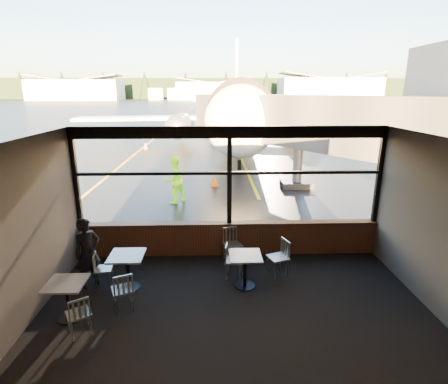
{
  "coord_description": "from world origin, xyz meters",
  "views": [
    {
      "loc": [
        -0.43,
        -8.81,
        4.33
      ],
      "look_at": [
        -0.11,
        1.0,
        1.5
      ],
      "focal_mm": 28.0,
      "sensor_mm": 36.0,
      "label": 1
    }
  ],
  "objects_px": {
    "passenger": "(88,253)",
    "cone_nose": "(214,180)",
    "chair_near_w": "(234,261)",
    "cone_wing": "(146,146)",
    "cafe_table_near": "(245,271)",
    "ground_crew": "(174,180)",
    "chair_mid_w": "(104,269)",
    "chair_near_e": "(278,258)",
    "chair_mid_s": "(123,290)",
    "airliner": "(238,80)",
    "jet_bridge": "(310,143)",
    "cafe_table_mid": "(128,272)",
    "chair_left_s": "(78,314)",
    "cafe_table_left": "(68,301)",
    "chair_near_n": "(233,245)"
  },
  "relations": [
    {
      "from": "chair_mid_s",
      "to": "cafe_table_near",
      "type": "bearing_deg",
      "value": -6.08
    },
    {
      "from": "cafe_table_near",
      "to": "cone_nose",
      "type": "height_order",
      "value": "cafe_table_near"
    },
    {
      "from": "passenger",
      "to": "cafe_table_mid",
      "type": "bearing_deg",
      "value": -54.23
    },
    {
      "from": "chair_near_w",
      "to": "cone_nose",
      "type": "relative_size",
      "value": 1.56
    },
    {
      "from": "passenger",
      "to": "cone_nose",
      "type": "distance_m",
      "value": 9.32
    },
    {
      "from": "cone_nose",
      "to": "cone_wing",
      "type": "bearing_deg",
      "value": 115.22
    },
    {
      "from": "chair_near_w",
      "to": "cone_wing",
      "type": "distance_m",
      "value": 20.64
    },
    {
      "from": "chair_left_s",
      "to": "passenger",
      "type": "height_order",
      "value": "passenger"
    },
    {
      "from": "jet_bridge",
      "to": "airliner",
      "type": "bearing_deg",
      "value": 96.21
    },
    {
      "from": "cafe_table_near",
      "to": "passenger",
      "type": "xyz_separation_m",
      "value": [
        -3.55,
        0.16,
        0.43
      ]
    },
    {
      "from": "airliner",
      "to": "jet_bridge",
      "type": "xyz_separation_m",
      "value": [
        1.82,
        -16.76,
        -3.01
      ]
    },
    {
      "from": "jet_bridge",
      "to": "chair_mid_s",
      "type": "height_order",
      "value": "jet_bridge"
    },
    {
      "from": "cafe_table_near",
      "to": "cone_nose",
      "type": "xyz_separation_m",
      "value": [
        -0.64,
        8.99,
        -0.12
      ]
    },
    {
      "from": "airliner",
      "to": "cafe_table_mid",
      "type": "distance_m",
      "value": 24.77
    },
    {
      "from": "chair_left_s",
      "to": "cafe_table_near",
      "type": "bearing_deg",
      "value": -6.36
    },
    {
      "from": "chair_mid_w",
      "to": "passenger",
      "type": "bearing_deg",
      "value": -94.34
    },
    {
      "from": "chair_mid_s",
      "to": "ground_crew",
      "type": "relative_size",
      "value": 0.46
    },
    {
      "from": "jet_bridge",
      "to": "cafe_table_near",
      "type": "relative_size",
      "value": 13.18
    },
    {
      "from": "ground_crew",
      "to": "cone_nose",
      "type": "relative_size",
      "value": 3.45
    },
    {
      "from": "airliner",
      "to": "ground_crew",
      "type": "distance_m",
      "value": 18.45
    },
    {
      "from": "cafe_table_near",
      "to": "cafe_table_mid",
      "type": "relative_size",
      "value": 0.95
    },
    {
      "from": "cafe_table_mid",
      "to": "cone_wing",
      "type": "height_order",
      "value": "cafe_table_mid"
    },
    {
      "from": "airliner",
      "to": "passenger",
      "type": "xyz_separation_m",
      "value": [
        -5.05,
        -23.78,
        -4.47
      ]
    },
    {
      "from": "cone_nose",
      "to": "cafe_table_left",
      "type": "bearing_deg",
      "value": -106.21
    },
    {
      "from": "passenger",
      "to": "cone_nose",
      "type": "height_order",
      "value": "passenger"
    },
    {
      "from": "cone_wing",
      "to": "cone_nose",
      "type": "bearing_deg",
      "value": -64.78
    },
    {
      "from": "passenger",
      "to": "chair_near_e",
      "type": "bearing_deg",
      "value": -40.46
    },
    {
      "from": "cafe_table_mid",
      "to": "cafe_table_left",
      "type": "xyz_separation_m",
      "value": [
        -0.92,
        -1.07,
        -0.02
      ]
    },
    {
      "from": "airliner",
      "to": "cafe_table_left",
      "type": "relative_size",
      "value": 43.58
    },
    {
      "from": "cafe_table_mid",
      "to": "chair_mid_w",
      "type": "bearing_deg",
      "value": 164.28
    },
    {
      "from": "chair_near_n",
      "to": "chair_left_s",
      "type": "xyz_separation_m",
      "value": [
        -2.99,
        -2.82,
        -0.04
      ]
    },
    {
      "from": "airliner",
      "to": "cafe_table_near",
      "type": "relative_size",
      "value": 43.69
    },
    {
      "from": "chair_near_e",
      "to": "chair_mid_s",
      "type": "distance_m",
      "value": 3.65
    },
    {
      "from": "chair_mid_w",
      "to": "passenger",
      "type": "relative_size",
      "value": 0.49
    },
    {
      "from": "ground_crew",
      "to": "cafe_table_left",
      "type": "bearing_deg",
      "value": 40.86
    },
    {
      "from": "cafe_table_near",
      "to": "chair_near_e",
      "type": "height_order",
      "value": "chair_near_e"
    },
    {
      "from": "cone_wing",
      "to": "chair_mid_w",
      "type": "bearing_deg",
      "value": -82.34
    },
    {
      "from": "airliner",
      "to": "cafe_table_near",
      "type": "distance_m",
      "value": 24.48
    },
    {
      "from": "jet_bridge",
      "to": "cone_nose",
      "type": "xyz_separation_m",
      "value": [
        -3.96,
        1.81,
        -2.01
      ]
    },
    {
      "from": "ground_crew",
      "to": "cone_wing",
      "type": "height_order",
      "value": "ground_crew"
    },
    {
      "from": "passenger",
      "to": "jet_bridge",
      "type": "bearing_deg",
      "value": 0.82
    },
    {
      "from": "cafe_table_mid",
      "to": "chair_near_w",
      "type": "relative_size",
      "value": 0.98
    },
    {
      "from": "chair_near_n",
      "to": "chair_left_s",
      "type": "relative_size",
      "value": 1.09
    },
    {
      "from": "chair_mid_w",
      "to": "ground_crew",
      "type": "xyz_separation_m",
      "value": [
        1.0,
        6.23,
        0.54
      ]
    },
    {
      "from": "cone_nose",
      "to": "cone_wing",
      "type": "xyz_separation_m",
      "value": [
        -5.3,
        11.26,
        -0.02
      ]
    },
    {
      "from": "chair_mid_w",
      "to": "passenger",
      "type": "distance_m",
      "value": 0.52
    },
    {
      "from": "chair_near_w",
      "to": "chair_left_s",
      "type": "distance_m",
      "value": 3.56
    },
    {
      "from": "passenger",
      "to": "cone_nose",
      "type": "bearing_deg",
      "value": 26.97
    },
    {
      "from": "airliner",
      "to": "chair_near_w",
      "type": "height_order",
      "value": "airliner"
    },
    {
      "from": "cone_nose",
      "to": "airliner",
      "type": "bearing_deg",
      "value": 81.86
    }
  ]
}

